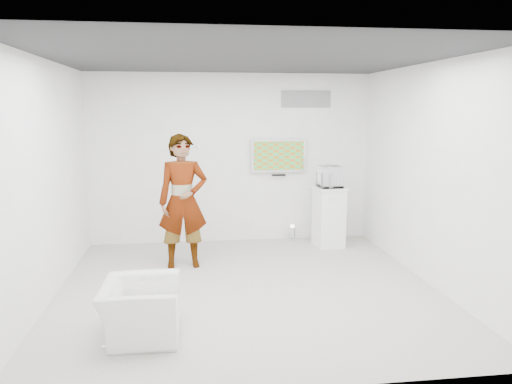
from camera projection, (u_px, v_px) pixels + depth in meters
room at (247, 178)px, 6.45m from camera, size 5.01×5.01×3.00m
tv at (278, 156)px, 8.95m from camera, size 1.00×0.08×0.60m
logo_decal at (306, 99)px, 8.89m from camera, size 0.90×0.02×0.30m
person at (183, 201)px, 7.48m from camera, size 0.78×0.55×2.02m
armchair at (141, 309)px, 5.25m from camera, size 0.81×0.92×0.59m
pedestal at (329, 217)px, 8.67m from camera, size 0.56×0.56×1.04m
floor_uplight at (292, 233)px, 9.07m from camera, size 0.22×0.22×0.29m
vitrine at (330, 177)px, 8.55m from camera, size 0.40×0.40×0.37m
console at (330, 181)px, 8.56m from camera, size 0.07×0.17×0.23m
wii_remote at (198, 147)px, 7.54m from camera, size 0.07×0.13×0.03m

